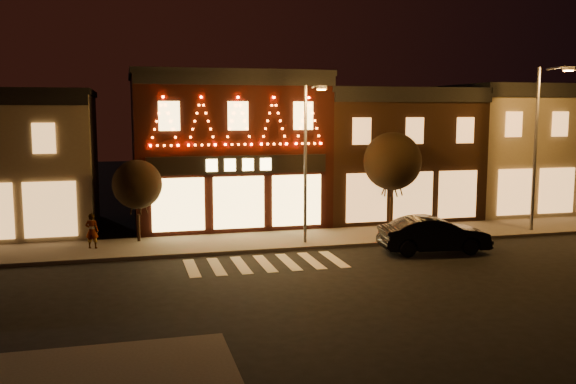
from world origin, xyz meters
name	(u,v)px	position (x,y,z in m)	size (l,w,h in m)	color
ground	(290,290)	(0.00, 0.00, 0.00)	(120.00, 120.00, 0.00)	black
sidewalk_far	(287,240)	(2.00, 8.00, 0.07)	(44.00, 4.00, 0.15)	#47423D
building_pulp	(226,148)	(0.00, 13.98, 4.16)	(10.20, 8.34, 8.30)	black
building_right_a	(384,153)	(9.50, 13.99, 3.76)	(9.20, 8.28, 7.50)	#311D11
building_right_b	(516,148)	(18.50, 13.99, 3.91)	(9.20, 8.28, 7.80)	#756953
streetlamp_mid	(308,152)	(2.64, 6.79, 4.40)	(0.63, 1.66, 7.24)	#59595E
streetlamp_right	(540,136)	(14.80, 6.69, 5.00)	(0.79, 1.89, 8.26)	#59595E
tree_left	(137,184)	(-4.93, 9.19, 2.84)	(2.30, 2.30, 3.85)	black
tree_right	(392,161)	(7.92, 9.19, 3.66)	(3.00, 3.00, 5.02)	black
dark_sedan	(434,235)	(7.72, 4.13, 0.80)	(1.69, 4.84, 1.59)	black
pedestrian	(92,231)	(-6.97, 8.15, 0.94)	(0.57, 0.38, 1.58)	gray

